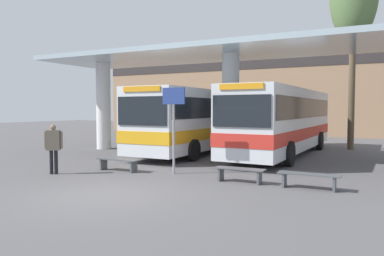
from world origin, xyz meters
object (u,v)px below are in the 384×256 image
transit_bus_left_bay (201,118)px  waiting_bench_far_platform (309,177)px  waiting_bench_mid_platform (240,172)px  waiting_bench_near_pillar (118,162)px  transit_bus_center_bay (284,119)px  pedestrian_waiting (53,144)px  info_sign_platform (174,113)px

transit_bus_left_bay → waiting_bench_far_platform: bearing=134.5°
waiting_bench_mid_platform → waiting_bench_near_pillar: bearing=-180.0°
waiting_bench_near_pillar → transit_bus_center_bay: bearing=61.0°
waiting_bench_near_pillar → pedestrian_waiting: pedestrian_waiting is taller
transit_bus_center_bay → waiting_bench_mid_platform: bearing=94.8°
info_sign_platform → waiting_bench_mid_platform: bearing=-9.8°
waiting_bench_near_pillar → waiting_bench_far_platform: size_ratio=1.00×
waiting_bench_near_pillar → waiting_bench_mid_platform: bearing=0.0°
waiting_bench_near_pillar → waiting_bench_far_platform: same height
waiting_bench_near_pillar → info_sign_platform: size_ratio=0.57×
waiting_bench_near_pillar → transit_bus_left_bay: bearing=89.7°
transit_bus_center_bay → waiting_bench_near_pillar: (-4.37, -7.88, -1.51)m
waiting_bench_near_pillar → info_sign_platform: info_sign_platform is taller
transit_bus_center_bay → waiting_bench_far_platform: transit_bus_center_bay is taller
transit_bus_center_bay → waiting_bench_mid_platform: transit_bus_center_bay is taller
waiting_bench_far_platform → transit_bus_left_bay: bearing=134.4°
waiting_bench_near_pillar → info_sign_platform: bearing=12.2°
waiting_bench_near_pillar → pedestrian_waiting: size_ratio=1.00×
waiting_bench_far_platform → pedestrian_waiting: bearing=-169.6°
waiting_bench_far_platform → info_sign_platform: 5.20m
transit_bus_left_bay → transit_bus_center_bay: 4.41m
info_sign_platform → transit_bus_center_bay: bearing=73.4°
transit_bus_left_bay → transit_bus_center_bay: (4.34, 0.77, 0.01)m
transit_bus_left_bay → waiting_bench_near_pillar: 7.26m
transit_bus_center_bay → waiting_bench_near_pillar: size_ratio=6.85×
waiting_bench_far_platform → pedestrian_waiting: (-8.64, -1.59, 0.75)m
waiting_bench_far_platform → info_sign_platform: (-4.83, 0.47, 1.87)m
waiting_bench_far_platform → waiting_bench_near_pillar: bearing=180.0°
transit_bus_center_bay → pedestrian_waiting: (-6.02, -9.47, -0.76)m
waiting_bench_far_platform → waiting_bench_mid_platform: bearing=180.0°
info_sign_platform → pedestrian_waiting: size_ratio=1.74×
transit_bus_left_bay → transit_bus_center_bay: bearing=-169.8°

